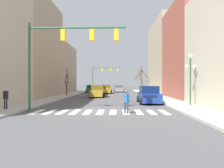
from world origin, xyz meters
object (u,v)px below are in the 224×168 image
(car_at_intersection, at_px, (106,89))
(car_parked_left_far, at_px, (97,92))
(car_parked_right_mid, at_px, (119,89))
(pedestrian_on_right_sidewalk, at_px, (126,100))
(traffic_signal_far, at_px, (103,72))
(street_tree_left_far, at_px, (67,84))
(street_lamp_right_corner, at_px, (190,69))
(car_driving_away_lane, at_px, (149,95))
(street_tree_left_near, at_px, (141,79))
(traffic_signal_near, at_px, (65,45))
(car_parked_left_near, at_px, (91,89))
(pedestrian_waiting_at_curb, at_px, (6,96))

(car_at_intersection, xyz_separation_m, car_parked_left_far, (-0.72, -11.38, 0.02))
(car_parked_right_mid, xyz_separation_m, pedestrian_on_right_sidewalk, (0.13, -34.23, 0.19))
(traffic_signal_far, bearing_deg, car_parked_left_far, -88.06)
(traffic_signal_far, distance_m, street_tree_left_far, 26.19)
(car_parked_right_mid, bearing_deg, street_lamp_right_corner, -168.95)
(pedestrian_on_right_sidewalk, height_order, street_tree_left_far, street_tree_left_far)
(car_driving_away_lane, relative_size, street_tree_left_far, 1.13)
(car_driving_away_lane, height_order, street_tree_left_near, street_tree_left_near)
(traffic_signal_near, xyz_separation_m, car_driving_away_lane, (7.08, 5.99, -4.06))
(traffic_signal_far, xyz_separation_m, car_driving_away_lane, (6.94, -36.81, -4.09))
(car_at_intersection, bearing_deg, car_parked_left_near, -143.82)
(traffic_signal_far, xyz_separation_m, street_tree_left_far, (-3.91, -25.72, -3.01))
(car_parked_right_mid, bearing_deg, car_parked_left_far, 169.39)
(traffic_signal_near, height_order, car_parked_left_near, traffic_signal_near)
(traffic_signal_near, height_order, car_parked_left_far, traffic_signal_near)
(car_at_intersection, bearing_deg, street_tree_left_near, 121.82)
(traffic_signal_near, xyz_separation_m, car_parked_left_near, (-1.72, 31.49, -4.12))
(traffic_signal_far, distance_m, car_parked_left_far, 27.81)
(traffic_signal_far, distance_m, street_tree_left_near, 14.77)
(car_parked_right_mid, xyz_separation_m, car_parked_left_near, (-6.07, -1.34, 0.02))
(traffic_signal_near, distance_m, car_at_intersection, 27.06)
(street_lamp_right_corner, relative_size, car_parked_left_near, 1.04)
(car_at_intersection, distance_m, car_parked_right_mid, 6.65)
(car_parked_right_mid, bearing_deg, traffic_signal_near, 172.45)
(car_parked_right_mid, bearing_deg, traffic_signal_far, 22.90)
(car_parked_right_mid, relative_size, pedestrian_waiting_at_curb, 2.64)
(traffic_signal_near, relative_size, traffic_signal_far, 0.95)
(pedestrian_on_right_sidewalk, distance_m, street_tree_left_near, 33.06)
(car_parked_left_near, bearing_deg, traffic_signal_near, -176.87)
(car_driving_away_lane, height_order, car_at_intersection, car_driving_away_lane)
(traffic_signal_near, bearing_deg, pedestrian_on_right_sidewalk, -17.33)
(traffic_signal_far, distance_m, car_driving_away_lane, 37.68)
(traffic_signal_far, height_order, pedestrian_on_right_sidewalk, traffic_signal_far)
(traffic_signal_far, bearing_deg, car_driving_away_lane, -79.32)
(car_driving_away_lane, height_order, car_parked_right_mid, car_driving_away_lane)
(car_driving_away_lane, height_order, car_parked_left_far, same)
(traffic_signal_far, xyz_separation_m, pedestrian_on_right_sidewalk, (4.35, -44.20, -3.97))
(pedestrian_on_right_sidewalk, height_order, street_tree_left_near, street_tree_left_near)
(car_driving_away_lane, xyz_separation_m, street_tree_left_far, (-10.86, 11.09, 1.07))
(car_driving_away_lane, bearing_deg, pedestrian_on_right_sidewalk, 160.64)
(car_driving_away_lane, relative_size, pedestrian_on_right_sidewalk, 2.98)
(car_at_intersection, distance_m, pedestrian_waiting_at_curb, 27.58)
(car_at_intersection, bearing_deg, pedestrian_waiting_at_curb, -12.82)
(traffic_signal_far, relative_size, car_driving_away_lane, 1.62)
(street_tree_left_near, bearing_deg, car_parked_left_far, -116.92)
(street_lamp_right_corner, height_order, street_tree_left_near, street_tree_left_near)
(pedestrian_on_right_sidewalk, bearing_deg, street_tree_left_near, -46.60)
(car_at_intersection, height_order, street_tree_left_near, street_tree_left_near)
(pedestrian_on_right_sidewalk, bearing_deg, car_parked_left_far, -26.88)
(car_at_intersection, xyz_separation_m, car_parked_left_near, (-3.51, 4.80, -0.03))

